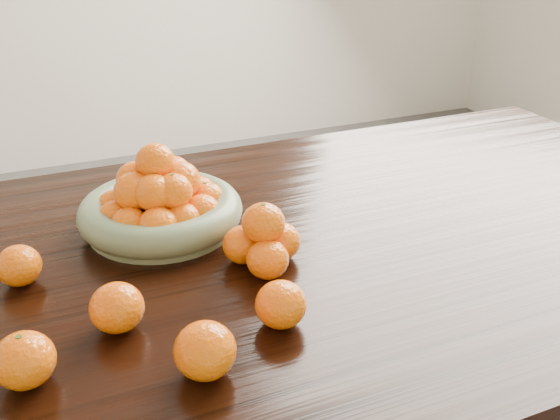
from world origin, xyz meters
name	(u,v)px	position (x,y,z in m)	size (l,w,h in m)	color
dining_table	(270,289)	(0.00, 0.00, 0.66)	(2.00, 1.00, 0.75)	black
fruit_bowl	(161,204)	(-0.16, 0.15, 0.80)	(0.30, 0.30, 0.17)	#677454
orange_pyramid	(264,242)	(-0.03, -0.05, 0.80)	(0.13, 0.13, 0.11)	orange
loose_orange_0	(24,360)	(-0.42, -0.20, 0.79)	(0.08, 0.08, 0.07)	orange
loose_orange_1	(117,308)	(-0.29, -0.14, 0.79)	(0.08, 0.08, 0.07)	orange
loose_orange_2	(281,304)	(-0.07, -0.22, 0.78)	(0.07, 0.07, 0.07)	orange
loose_orange_3	(19,266)	(-0.41, 0.05, 0.78)	(0.07, 0.07, 0.07)	orange
loose_orange_4	(205,351)	(-0.20, -0.28, 0.79)	(0.08, 0.08, 0.08)	orange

